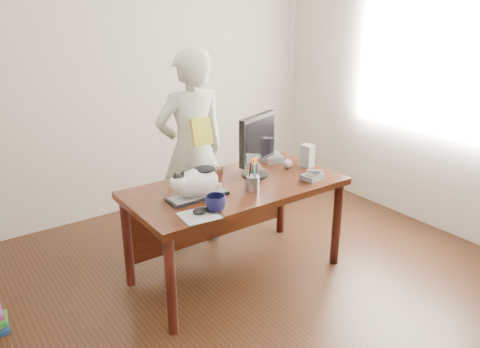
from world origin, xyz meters
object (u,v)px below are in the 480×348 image
at_px(monitor, 257,142).
at_px(book_stack, 207,172).
at_px(mouse, 200,211).
at_px(calculator, 272,157).
at_px(coffee_mug, 216,203).
at_px(speaker, 307,156).
at_px(desk, 230,200).
at_px(cat, 196,182).
at_px(pen_cup, 253,181).
at_px(phone, 313,176).
at_px(person, 192,151).
at_px(keyboard, 198,196).
at_px(baseball, 288,164).

distance_m(monitor, book_stack, 0.45).
distance_m(mouse, calculator, 1.18).
height_order(coffee_mug, speaker, speaker).
xyz_separation_m(desk, mouse, (-0.47, -0.36, 0.17)).
distance_m(desk, monitor, 0.48).
bearing_deg(mouse, monitor, 31.34).
bearing_deg(monitor, calculator, 13.64).
relative_size(monitor, book_stack, 2.09).
relative_size(cat, book_stack, 1.79).
relative_size(desk, pen_cup, 6.62).
bearing_deg(cat, phone, -12.36).
xyz_separation_m(mouse, coffee_mug, (0.11, -0.02, 0.03)).
height_order(desk, monitor, monitor).
relative_size(pen_cup, person, 0.14).
relative_size(keyboard, cat, 1.03).
xyz_separation_m(phone, book_stack, (-0.62, 0.52, 0.01)).
height_order(mouse, speaker, speaker).
height_order(monitor, coffee_mug, monitor).
bearing_deg(baseball, calculator, 86.40).
bearing_deg(pen_cup, coffee_mug, -160.49).
height_order(keyboard, speaker, speaker).
bearing_deg(calculator, speaker, -47.82).
distance_m(desk, person, 0.61).
height_order(pen_cup, person, person).
bearing_deg(mouse, pen_cup, 20.06).
distance_m(desk, baseball, 0.58).
bearing_deg(calculator, monitor, -130.23).
xyz_separation_m(monitor, mouse, (-0.71, -0.34, -0.25)).
xyz_separation_m(desk, keyboard, (-0.35, -0.12, 0.16)).
bearing_deg(book_stack, baseball, -28.74).
bearing_deg(calculator, phone, -76.75).
height_order(monitor, book_stack, monitor).
relative_size(coffee_mug, phone, 0.77).
height_order(keyboard, person, person).
bearing_deg(phone, baseball, 78.67).
relative_size(cat, coffee_mug, 3.01).
height_order(cat, speaker, cat).
bearing_deg(mouse, keyboard, 68.93).
height_order(speaker, baseball, speaker).
relative_size(keyboard, speaker, 2.33).
bearing_deg(cat, coffee_mug, -90.85).
distance_m(speaker, calculator, 0.32).
xyz_separation_m(desk, speaker, (0.71, -0.08, 0.24)).
xyz_separation_m(coffee_mug, book_stack, (0.29, 0.58, -0.02)).
bearing_deg(pen_cup, desk, 99.79).
height_order(cat, book_stack, cat).
xyz_separation_m(coffee_mug, speaker, (1.08, 0.29, 0.04)).
bearing_deg(pen_cup, calculator, 39.18).
bearing_deg(person, speaker, 141.49).
relative_size(desk, phone, 8.98).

